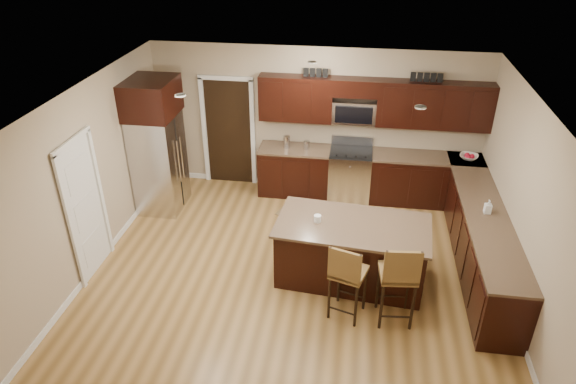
% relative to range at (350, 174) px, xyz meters
% --- Properties ---
extents(floor, '(6.00, 6.00, 0.00)m').
position_rel_range_xyz_m(floor, '(-0.68, -2.45, -0.47)').
color(floor, '#9E763E').
rests_on(floor, ground).
extents(ceiling, '(6.00, 6.00, 0.00)m').
position_rel_range_xyz_m(ceiling, '(-0.68, -2.45, 2.23)').
color(ceiling, silver).
rests_on(ceiling, wall_back).
extents(wall_back, '(6.00, 0.00, 6.00)m').
position_rel_range_xyz_m(wall_back, '(-0.68, 0.30, 0.88)').
color(wall_back, tan).
rests_on(wall_back, floor).
extents(wall_left, '(0.00, 5.50, 5.50)m').
position_rel_range_xyz_m(wall_left, '(-3.68, -2.45, 0.88)').
color(wall_left, tan).
rests_on(wall_left, floor).
extents(wall_right, '(0.00, 5.50, 5.50)m').
position_rel_range_xyz_m(wall_right, '(2.32, -2.45, 0.88)').
color(wall_right, tan).
rests_on(wall_right, floor).
extents(base_cabinets, '(4.02, 3.96, 0.92)m').
position_rel_range_xyz_m(base_cabinets, '(1.22, -1.01, -0.01)').
color(base_cabinets, black).
rests_on(base_cabinets, floor).
extents(upper_cabinets, '(4.00, 0.33, 0.80)m').
position_rel_range_xyz_m(upper_cabinets, '(0.36, 0.13, 1.37)').
color(upper_cabinets, black).
rests_on(upper_cabinets, wall_back).
extents(range, '(0.76, 0.64, 1.11)m').
position_rel_range_xyz_m(range, '(0.00, 0.00, 0.00)').
color(range, silver).
rests_on(range, floor).
extents(microwave, '(0.76, 0.31, 0.40)m').
position_rel_range_xyz_m(microwave, '(0.00, 0.15, 1.15)').
color(microwave, silver).
rests_on(microwave, upper_cabinets).
extents(doorway, '(0.85, 0.03, 2.06)m').
position_rel_range_xyz_m(doorway, '(-2.33, 0.28, 0.56)').
color(doorway, black).
rests_on(doorway, floor).
extents(pantry_door, '(0.03, 0.80, 2.04)m').
position_rel_range_xyz_m(pantry_door, '(-3.66, -2.75, 0.55)').
color(pantry_door, white).
rests_on(pantry_door, floor).
extents(letter_decor, '(2.20, 0.03, 0.15)m').
position_rel_range_xyz_m(letter_decor, '(0.22, 0.13, 1.82)').
color(letter_decor, black).
rests_on(letter_decor, upper_cabinets).
extents(island, '(2.23, 1.30, 0.92)m').
position_rel_range_xyz_m(island, '(0.12, -2.42, -0.04)').
color(island, black).
rests_on(island, floor).
extents(stool_mid, '(0.53, 0.53, 1.14)m').
position_rel_range_xyz_m(stool_mid, '(0.09, -3.26, 0.24)').
color(stool_mid, olive).
rests_on(stool_mid, floor).
extents(stool_right, '(0.50, 0.50, 1.22)m').
position_rel_range_xyz_m(stool_right, '(0.73, -3.27, 0.29)').
color(stool_right, olive).
rests_on(stool_right, floor).
extents(refrigerator, '(0.79, 0.93, 2.35)m').
position_rel_range_xyz_m(refrigerator, '(-3.30, -0.84, 0.74)').
color(refrigerator, silver).
rests_on(refrigerator, floor).
extents(floor_mat, '(0.95, 0.77, 0.01)m').
position_rel_range_xyz_m(floor_mat, '(-0.79, -0.74, -0.47)').
color(floor_mat, olive).
rests_on(floor_mat, floor).
extents(fruit_bowl, '(0.39, 0.39, 0.08)m').
position_rel_range_xyz_m(fruit_bowl, '(2.04, -0.00, 0.49)').
color(fruit_bowl, silver).
rests_on(fruit_bowl, base_cabinets).
extents(soap_bottle, '(0.10, 0.10, 0.21)m').
position_rel_range_xyz_m(soap_bottle, '(2.02, -1.83, 0.55)').
color(soap_bottle, '#B2B2B2').
rests_on(soap_bottle, base_cabinets).
extents(canister_tall, '(0.12, 0.12, 0.23)m').
position_rel_range_xyz_m(canister_tall, '(-1.18, -0.00, 0.56)').
color(canister_tall, silver).
rests_on(canister_tall, base_cabinets).
extents(canister_short, '(0.11, 0.11, 0.16)m').
position_rel_range_xyz_m(canister_short, '(-0.81, -0.00, 0.53)').
color(canister_short, silver).
rests_on(canister_short, base_cabinets).
extents(island_jar, '(0.10, 0.10, 0.10)m').
position_rel_range_xyz_m(island_jar, '(-0.38, -2.42, 0.50)').
color(island_jar, white).
rests_on(island_jar, island).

